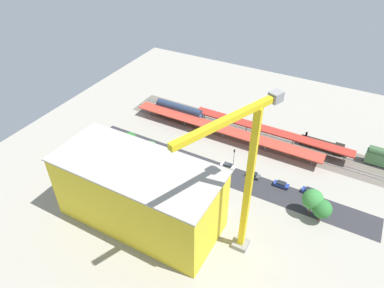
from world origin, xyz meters
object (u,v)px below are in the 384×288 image
(tower_crane, at_px, (244,176))
(box_truck_0, at_px, (147,172))
(platform_canopy_far, at_px, (270,130))
(box_truck_2, at_px, (211,198))
(locomotive, at_px, (324,145))
(street_tree_0, at_px, (150,149))
(construction_building, at_px, (139,194))
(parked_car_1, at_px, (281,185))
(traffic_light, at_px, (234,156))
(parked_car_0, at_px, (310,192))
(parked_car_2, at_px, (253,175))
(parked_car_3, at_px, (228,166))
(street_tree_3, at_px, (137,145))
(street_tree_4, at_px, (322,209))
(street_tree_2, at_px, (313,199))
(box_truck_1, at_px, (159,174))
(street_tree_1, at_px, (130,140))
(platform_canopy_near, at_px, (223,129))
(freight_coach_far, at_px, (179,111))

(tower_crane, bearing_deg, box_truck_0, -19.55)
(platform_canopy_far, height_order, box_truck_2, platform_canopy_far)
(locomotive, distance_m, street_tree_0, 57.74)
(construction_building, relative_size, box_truck_0, 4.90)
(parked_car_1, bearing_deg, traffic_light, -6.13)
(parked_car_0, xyz_separation_m, box_truck_0, (45.51, 15.78, 0.91))
(platform_canopy_far, xyz_separation_m, parked_car_2, (-1.77, 20.34, -3.60))
(parked_car_3, relative_size, street_tree_3, 0.68)
(tower_crane, bearing_deg, platform_canopy_far, -81.55)
(street_tree_4, bearing_deg, parked_car_2, -20.90)
(parked_car_3, distance_m, street_tree_2, 28.27)
(parked_car_0, relative_size, street_tree_0, 0.67)
(parked_car_2, xyz_separation_m, box_truck_2, (6.86, 15.78, 1.03))
(box_truck_2, xyz_separation_m, street_tree_2, (-25.34, -8.71, 3.90))
(street_tree_0, bearing_deg, parked_car_2, -166.48)
(parked_car_1, relative_size, box_truck_1, 0.44)
(locomotive, bearing_deg, traffic_light, 43.63)
(traffic_light, bearing_deg, parked_car_3, 51.74)
(street_tree_4, bearing_deg, street_tree_1, -0.25)
(parked_car_2, height_order, traffic_light, traffic_light)
(tower_crane, bearing_deg, street_tree_3, -23.75)
(box_truck_2, bearing_deg, street_tree_0, -17.86)
(tower_crane, distance_m, street_tree_0, 46.21)
(platform_canopy_near, xyz_separation_m, tower_crane, (-21.58, 41.13, 20.29))
(parked_car_0, relative_size, box_truck_0, 0.56)
(platform_canopy_far, bearing_deg, construction_building, 69.28)
(platform_canopy_far, relative_size, locomotive, 3.58)
(box_truck_1, bearing_deg, freight_coach_far, -70.67)
(freight_coach_far, height_order, box_truck_0, freight_coach_far)
(platform_canopy_far, xyz_separation_m, street_tree_3, (34.80, 28.77, 0.57))
(tower_crane, bearing_deg, platform_canopy_near, -62.31)
(parked_car_2, relative_size, street_tree_2, 0.50)
(street_tree_3, height_order, traffic_light, street_tree_3)
(tower_crane, xyz_separation_m, street_tree_4, (-16.07, -18.69, -19.50))
(parked_car_0, distance_m, traffic_light, 24.44)
(locomotive, distance_m, box_truck_0, 59.26)
(box_truck_0, xyz_separation_m, street_tree_1, (11.15, -6.95, 3.82))
(locomotive, height_order, tower_crane, tower_crane)
(parked_car_2, height_order, street_tree_3, street_tree_3)
(locomotive, relative_size, parked_car_3, 3.26)
(parked_car_1, bearing_deg, box_truck_2, 45.08)
(platform_canopy_near, bearing_deg, freight_coach_far, -11.42)
(parked_car_2, relative_size, street_tree_4, 0.59)
(street_tree_1, relative_size, street_tree_3, 1.15)
(tower_crane, bearing_deg, street_tree_4, -130.69)
(construction_building, height_order, street_tree_2, construction_building)
(platform_canopy_far, xyz_separation_m, parked_car_1, (-10.57, 20.43, -3.60))
(box_truck_1, xyz_separation_m, street_tree_3, (11.63, -5.50, 3.11))
(freight_coach_far, distance_m, parked_car_0, 56.01)
(platform_canopy_far, bearing_deg, street_tree_3, 39.59)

